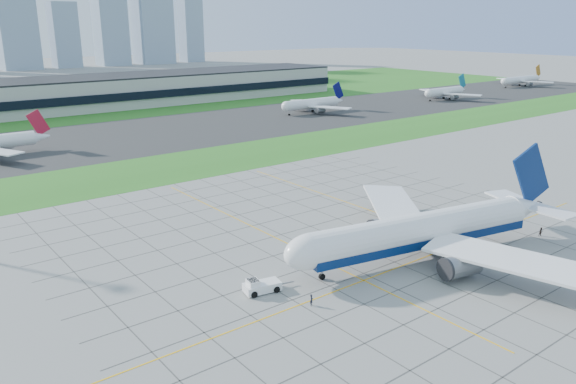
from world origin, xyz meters
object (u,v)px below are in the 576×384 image
airliner (422,231)px  pushback_tug (260,286)px  distant_jet_2 (312,104)px  crew_near (311,300)px  crew_far (541,232)px  distant_jet_3 (445,92)px  distant_jet_4 (521,80)px

airliner → pushback_tug: bearing=179.2°
airliner → pushback_tug: airliner is taller
airliner → distant_jet_2: (98.90, 147.96, -0.81)m
airliner → crew_near: airliner is taller
crew_far → distant_jet_2: bearing=86.1°
distant_jet_2 → crew_far: bearing=-114.3°
pushback_tug → distant_jet_3: 259.79m
distant_jet_2 → distant_jet_3: size_ratio=1.00×
pushback_tug → distant_jet_3: distant_jet_3 is taller
distant_jet_4 → distant_jet_2: bearing=-179.1°
distant_jet_4 → distant_jet_3: bearing=-173.3°
crew_far → distant_jet_4: 307.76m
airliner → distant_jet_3: (191.58, 139.26, -0.81)m
pushback_tug → distant_jet_4: size_ratio=0.19×
airliner → distant_jet_4: size_ratio=1.34×
crew_near → airliner: bearing=-37.9°
distant_jet_2 → distant_jet_4: same height
distant_jet_2 → crew_near: bearing=-130.4°
distant_jet_3 → distant_jet_4: 100.72m
crew_far → distant_jet_4: bearing=51.6°
distant_jet_3 → airliner: bearing=-144.0°
crew_far → distant_jet_3: 220.04m
pushback_tug → distant_jet_3: size_ratio=0.21×
crew_far → distant_jet_3: distant_jet_3 is taller
pushback_tug → crew_far: size_ratio=4.69×
airliner → distant_jet_4: 328.41m
crew_near → distant_jet_4: distant_jet_4 is taller
airliner → pushback_tug: 32.93m
airliner → distant_jet_4: (291.61, 151.04, -0.81)m
pushback_tug → distant_jet_3: (223.51, 132.38, 3.40)m
airliner → distant_jet_4: airliner is taller
crew_near → distant_jet_3: bearing=-8.8°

